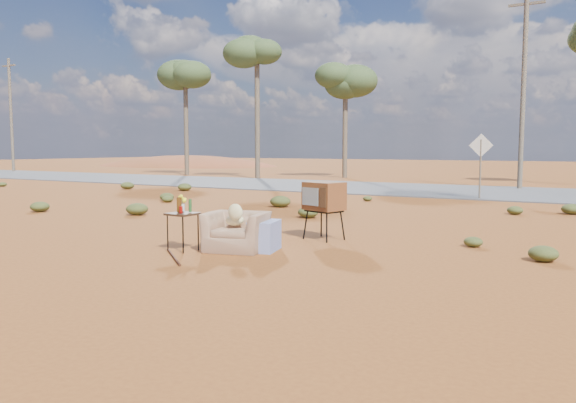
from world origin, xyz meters
The scene contains 14 objects.
ground centered at (0.00, 0.00, 0.00)m, with size 140.00×140.00×0.00m, color brown.
highway centered at (0.00, 15.00, 0.02)m, with size 140.00×7.00×0.04m, color #565659.
dirt_mound centered at (-30.00, 34.00, 0.00)m, with size 26.00×18.00×2.00m, color #9B4125.
armchair centered at (0.00, 0.25, 0.40)m, with size 1.26×1.00×0.87m.
tv_unit centered at (0.69, 1.95, 0.81)m, with size 0.80×0.72×1.09m.
side_table centered at (-0.87, -0.24, 0.66)m, with size 0.48×0.48×0.91m.
rusty_bar centered at (-0.57, -0.82, 0.02)m, with size 0.04×0.04×1.36m, color #4A2413.
road_sign centered at (1.50, 12.00, 1.50)m, with size 0.78×0.06×2.19m.
eucalyptus_far_left centered at (-18.00, 20.00, 5.94)m, with size 3.20×3.20×7.10m.
eucalyptus_left centered at (-12.00, 19.00, 6.92)m, with size 3.20×3.20×8.10m.
eucalyptus_near_left centered at (-8.00, 22.00, 5.45)m, with size 3.20×3.20×6.60m.
utility_pole_west centered at (-32.00, 17.50, 4.15)m, with size 1.40×0.20×8.00m.
utility_pole_center centered at (2.00, 17.50, 4.15)m, with size 1.40×0.20×8.00m.
scrub_patch centered at (-0.82, 4.41, 0.14)m, with size 17.49×8.07×0.33m.
Camera 1 is at (5.37, -7.44, 1.73)m, focal length 35.00 mm.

